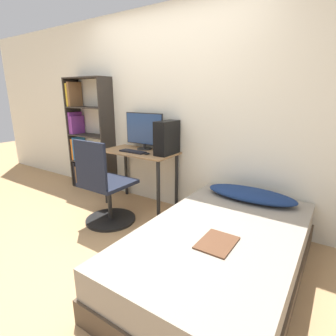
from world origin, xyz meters
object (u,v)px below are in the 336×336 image
object	(u,v)px
pc_tower	(167,138)
monitor	(144,130)
office_chair	(105,192)
bookshelf	(85,134)
bed	(220,252)
keyboard	(133,152)

from	to	relation	value
pc_tower	monitor	bearing A→B (deg)	168.75
monitor	pc_tower	world-z (taller)	monitor
office_chair	pc_tower	world-z (taller)	pc_tower
office_chair	pc_tower	distance (m)	0.98
office_chair	monitor	bearing A→B (deg)	91.63
bookshelf	bed	world-z (taller)	bookshelf
bed	keyboard	size ratio (longest dim) A/B	5.53
bed	office_chair	bearing A→B (deg)	175.28
bed	keyboard	distance (m)	1.73
bookshelf	bed	bearing A→B (deg)	-17.96
office_chair	keyboard	xyz separation A→B (m)	(-0.02, 0.53, 0.38)
office_chair	keyboard	size ratio (longest dim) A/B	2.76
monitor	keyboard	distance (m)	0.34
bookshelf	office_chair	xyz separation A→B (m)	(1.18, -0.74, -0.48)
pc_tower	bed	bearing A→B (deg)	-36.80
keyboard	pc_tower	world-z (taller)	pc_tower
monitor	bed	bearing A→B (deg)	-30.68
keyboard	pc_tower	distance (m)	0.49
bookshelf	monitor	world-z (taller)	bookshelf
bookshelf	monitor	bearing A→B (deg)	1.43
bed	monitor	world-z (taller)	monitor
bookshelf	pc_tower	distance (m)	1.58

